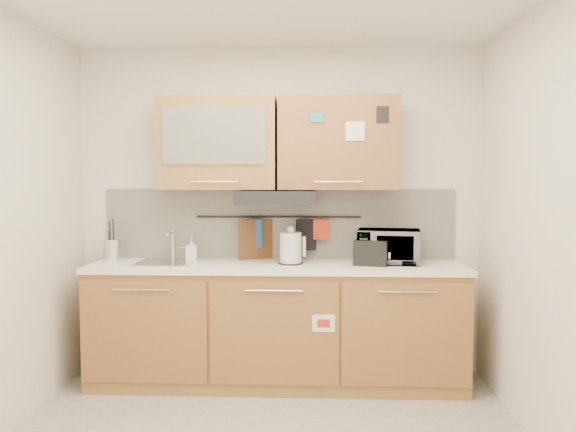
{
  "coord_description": "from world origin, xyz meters",
  "views": [
    {
      "loc": [
        0.26,
        -3.0,
        1.56
      ],
      "look_at": [
        0.09,
        1.05,
        1.29
      ],
      "focal_mm": 35.0,
      "sensor_mm": 36.0,
      "label": 1
    }
  ],
  "objects": [
    {
      "name": "range_hood",
      "position": [
        0.0,
        1.25,
        1.42
      ],
      "size": [
        0.6,
        0.46,
        0.1
      ],
      "primitive_type": "cube",
      "color": "black",
      "rests_on": "upper_cabinets"
    },
    {
      "name": "oven_mitt",
      "position": [
        -0.2,
        1.44,
        1.13
      ],
      "size": [
        0.14,
        0.04,
        0.23
      ],
      "primitive_type": "cube",
      "rotation": [
        0.0,
        0.0,
        -0.05
      ],
      "color": "#204793",
      "rests_on": "utensil_rail"
    },
    {
      "name": "wall_right",
      "position": [
        1.6,
        0.0,
        1.3
      ],
      "size": [
        0.0,
        3.0,
        3.0
      ],
      "primitive_type": "plane",
      "rotation": [
        1.57,
        0.0,
        -1.57
      ],
      "color": "silver",
      "rests_on": "ground"
    },
    {
      "name": "upper_cabinets",
      "position": [
        -0.0,
        1.32,
        1.83
      ],
      "size": [
        1.82,
        0.37,
        0.7
      ],
      "color": "#AD7D3D",
      "rests_on": "wall_back"
    },
    {
      "name": "utensil_rail",
      "position": [
        0.0,
        1.45,
        1.26
      ],
      "size": [
        1.3,
        0.02,
        0.02
      ],
      "primitive_type": "cylinder",
      "rotation": [
        0.0,
        1.57,
        0.0
      ],
      "color": "black",
      "rests_on": "backsplash"
    },
    {
      "name": "cutting_board",
      "position": [
        -0.17,
        1.44,
        1.05
      ],
      "size": [
        0.29,
        0.15,
        0.38
      ],
      "primitive_type": "cube",
      "rotation": [
        0.0,
        0.0,
        0.43
      ],
      "color": "brown",
      "rests_on": "utensil_rail"
    },
    {
      "name": "backsplash",
      "position": [
        0.0,
        1.49,
        1.2
      ],
      "size": [
        2.8,
        0.02,
        0.56
      ],
      "primitive_type": "cube",
      "color": "silver",
      "rests_on": "countertop"
    },
    {
      "name": "soap_bottle",
      "position": [
        -0.67,
        1.29,
        1.01
      ],
      "size": [
        0.09,
        0.1,
        0.19
      ],
      "primitive_type": "imported",
      "rotation": [
        0.0,
        0.0,
        0.12
      ],
      "color": "#999999",
      "rests_on": "countertop"
    },
    {
      "name": "sink",
      "position": [
        -0.85,
        1.21,
        0.92
      ],
      "size": [
        0.42,
        0.4,
        0.26
      ],
      "color": "silver",
      "rests_on": "countertop"
    },
    {
      "name": "countertop",
      "position": [
        0.0,
        1.19,
        0.9
      ],
      "size": [
        2.82,
        0.62,
        0.04
      ],
      "primitive_type": "cube",
      "color": "white",
      "rests_on": "base_cabinet"
    },
    {
      "name": "wall_back",
      "position": [
        0.0,
        1.5,
        1.3
      ],
      "size": [
        3.2,
        0.0,
        3.2
      ],
      "primitive_type": "plane",
      "rotation": [
        1.57,
        0.0,
        0.0
      ],
      "color": "silver",
      "rests_on": "ground"
    },
    {
      "name": "toaster",
      "position": [
        0.71,
        1.15,
        1.02
      ],
      "size": [
        0.27,
        0.2,
        0.19
      ],
      "rotation": [
        0.0,
        0.0,
        -0.26
      ],
      "color": "black",
      "rests_on": "countertop"
    },
    {
      "name": "dark_pouch",
      "position": [
        0.22,
        1.44,
        1.12
      ],
      "size": [
        0.16,
        0.09,
        0.25
      ],
      "primitive_type": "cube",
      "rotation": [
        0.0,
        0.0,
        0.33
      ],
      "color": "black",
      "rests_on": "utensil_rail"
    },
    {
      "name": "pot_holder",
      "position": [
        0.34,
        1.44,
        1.16
      ],
      "size": [
        0.13,
        0.03,
        0.16
      ],
      "primitive_type": "cube",
      "rotation": [
        0.0,
        0.0,
        0.12
      ],
      "color": "red",
      "rests_on": "utensil_rail"
    },
    {
      "name": "microwave",
      "position": [
        0.85,
        1.26,
        1.05
      ],
      "size": [
        0.5,
        0.37,
        0.26
      ],
      "primitive_type": "imported",
      "rotation": [
        0.0,
        0.0,
        -0.14
      ],
      "color": "#999999",
      "rests_on": "countertop"
    },
    {
      "name": "kettle",
      "position": [
        0.11,
        1.19,
        1.03
      ],
      "size": [
        0.21,
        0.2,
        0.29
      ],
      "rotation": [
        0.0,
        0.0,
        0.26
      ],
      "color": "silver",
      "rests_on": "countertop"
    },
    {
      "name": "base_cabinet",
      "position": [
        0.0,
        1.19,
        0.41
      ],
      "size": [
        2.8,
        0.64,
        0.88
      ],
      "color": "#AD7D3D",
      "rests_on": "floor"
    },
    {
      "name": "utensil_crock",
      "position": [
        -1.3,
        1.32,
        1.01
      ],
      "size": [
        0.17,
        0.17,
        0.33
      ],
      "rotation": [
        0.0,
        0.0,
        -0.41
      ],
      "color": "silver",
      "rests_on": "countertop"
    }
  ]
}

